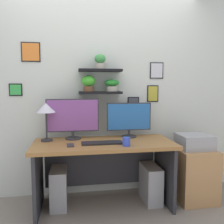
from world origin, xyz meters
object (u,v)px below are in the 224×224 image
at_px(desk_lamp, 46,110).
at_px(computer_tower_right, 150,183).
at_px(printer, 194,141).
at_px(computer_tower_left, 59,187).
at_px(cell_phone, 70,145).
at_px(desk, 103,159).
at_px(monitor_right, 129,119).
at_px(monitor_left, 73,117).
at_px(coffee_mug, 126,142).
at_px(keyboard, 102,143).
at_px(computer_mouse, 128,141).
at_px(drawer_cabinet, 193,174).

height_order(desk_lamp, computer_tower_right, desk_lamp).
bearing_deg(printer, computer_tower_left, 176.92).
relative_size(desk_lamp, cell_phone, 3.08).
bearing_deg(desk, cell_phone, -155.66).
xyz_separation_m(desk, computer_tower_right, (0.56, -0.01, -0.32)).
bearing_deg(monitor_right, monitor_left, 179.99).
height_order(monitor_right, cell_phone, monitor_right).
relative_size(cell_phone, computer_tower_right, 0.32).
xyz_separation_m(monitor_right, cell_phone, (-0.70, -0.33, -0.22)).
distance_m(coffee_mug, computer_tower_right, 0.73).
height_order(monitor_left, computer_tower_right, monitor_left).
relative_size(monitor_left, keyboard, 1.38).
bearing_deg(monitor_left, computer_mouse, -23.96).
height_order(printer, computer_tower_left, printer).
relative_size(desk, coffee_mug, 17.31).
bearing_deg(desk_lamp, monitor_left, 11.84).
distance_m(desk, monitor_right, 0.58).
relative_size(desk_lamp, drawer_cabinet, 0.69).
distance_m(monitor_left, drawer_cabinet, 1.60).
bearing_deg(desk_lamp, drawer_cabinet, -4.73).
distance_m(computer_mouse, cell_phone, 0.63).
bearing_deg(monitor_right, desk, -154.11).
height_order(monitor_left, keyboard, monitor_left).
distance_m(cell_phone, coffee_mug, 0.58).
distance_m(coffee_mug, printer, 0.92).
height_order(desk, monitor_right, monitor_right).
relative_size(computer_tower_left, computer_tower_right, 1.02).
height_order(desk, cell_phone, cell_phone).
relative_size(keyboard, computer_tower_left, 1.00).
height_order(monitor_left, coffee_mug, monitor_left).
distance_m(computer_mouse, computer_tower_left, 0.95).
bearing_deg(computer_mouse, cell_phone, -174.13).
bearing_deg(monitor_right, printer, -15.16).
bearing_deg(cell_phone, drawer_cabinet, 1.67).
bearing_deg(cell_phone, desk_lamp, 131.34).
bearing_deg(monitor_right, computer_tower_right, -37.11).
distance_m(desk_lamp, computer_tower_right, 1.49).
bearing_deg(printer, computer_mouse, -175.80).
distance_m(monitor_right, printer, 0.82).
relative_size(desk, printer, 4.10).
bearing_deg(computer_tower_right, monitor_left, 169.17).
relative_size(keyboard, computer_tower_right, 1.02).
distance_m(drawer_cabinet, printer, 0.40).
distance_m(desk_lamp, computer_tower_left, 0.89).
height_order(coffee_mug, computer_tower_left, coffee_mug).
relative_size(keyboard, coffee_mug, 4.89).
bearing_deg(drawer_cabinet, computer_mouse, -175.80).
bearing_deg(printer, coffee_mug, -165.48).
relative_size(monitor_right, cell_phone, 3.86).
relative_size(monitor_left, computer_tower_left, 1.38).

